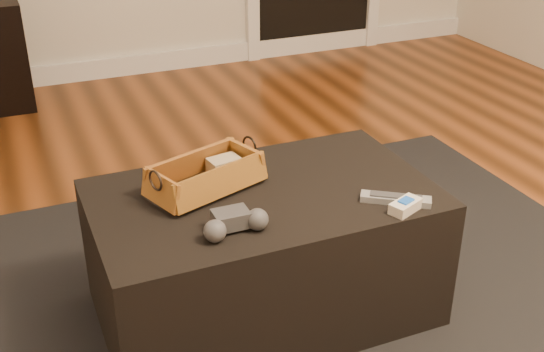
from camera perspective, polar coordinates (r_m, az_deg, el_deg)
name	(u,v)px	position (r m, az deg, el deg)	size (l,w,h in m)	color
floor	(321,346)	(2.12, 4.16, -14.00)	(5.00, 5.50, 0.01)	brown
baseboard	(126,66)	(4.41, -12.12, 9.01)	(5.00, 0.04, 0.12)	white
area_rug	(270,318)	(2.19, -0.18, -11.81)	(2.60, 2.00, 0.01)	black
ottoman	(263,253)	(2.10, -0.72, -6.43)	(1.00, 0.60, 0.42)	black
tv_remote	(204,186)	(1.99, -5.71, -0.87)	(0.18, 0.04, 0.02)	black
cloth_bundle	(224,166)	(2.07, -4.02, 0.84)	(0.09, 0.06, 0.05)	tan
wicker_basket	(206,177)	(2.00, -5.57, -0.11)	(0.38, 0.28, 0.12)	#985A22
game_controller	(234,223)	(1.79, -3.17, -3.91)	(0.19, 0.11, 0.06)	#363639
silver_remote	(396,199)	(1.97, 10.31, -1.89)	(0.19, 0.15, 0.02)	#919498
cream_gadget	(405,206)	(1.93, 11.11, -2.47)	(0.11, 0.08, 0.04)	silver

